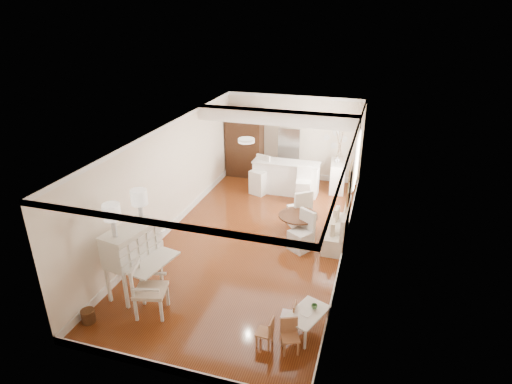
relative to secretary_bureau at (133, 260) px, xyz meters
The scene contains 20 objects.
room 3.70m from the secretary_bureau, 60.10° to the left, with size 9.00×9.04×2.82m.
secretary_bureau is the anchor object (origin of this frame).
gustavian_armchair 0.88m from the secretary_bureau, 38.41° to the right, with size 0.62×0.62×1.07m, color silver.
wicker_basket 1.32m from the secretary_bureau, 107.43° to the right, with size 0.26×0.26×0.26m, color #53311A.
kids_table 3.64m from the secretary_bureau, ahead, with size 0.51×0.85×0.43m, color white.
kids_chair_a 3.09m from the secretary_bureau, 13.95° to the right, with size 0.28×0.28×0.58m, color #AB744D.
kids_chair_b 3.29m from the secretary_bureau, ahead, with size 0.26×0.26×0.54m, color tan.
kids_chair_c 3.53m from the secretary_bureau, 12.26° to the right, with size 0.30×0.30×0.62m, color #B27751.
banquette 4.89m from the secretary_bureau, 40.93° to the left, with size 0.52×1.60×0.98m, color silver.
dining_table 4.14m from the secretary_bureau, 48.06° to the left, with size 0.99×0.99×0.67m, color #472717.
slip_chair_near 3.91m from the secretary_bureau, 41.45° to the left, with size 0.47×0.49×0.99m, color silver.
slip_chair_far 4.61m from the secretary_bureau, 54.97° to the left, with size 0.50×0.53×1.06m, color white.
breakfast_counter 6.08m from the secretary_bureau, 72.76° to the left, with size 2.05×0.65×1.03m, color white.
bar_stool_left 5.62m from the secretary_bureau, 79.55° to the left, with size 0.48×0.48×1.20m, color white.
bar_stool_right 5.81m from the secretary_bureau, 64.98° to the left, with size 0.43×0.43×1.08m, color white.
pantry_cabinet 6.89m from the secretary_bureau, 89.17° to the left, with size 1.20×0.60×2.30m, color #381E11.
fridge 7.14m from the secretary_bureau, 73.72° to the left, with size 0.75×0.65×1.80m, color silver.
sideboard 7.28m from the secretary_bureau, 62.96° to the left, with size 0.44×0.98×0.94m, color white.
pencil_cup 3.71m from the secretary_bureau, ahead, with size 0.11×0.11×0.09m, color #518B51.
branch_vase 7.28m from the secretary_bureau, 63.32° to the left, with size 0.17×0.17×0.17m, color white.
Camera 1 is at (2.80, -8.99, 5.47)m, focal length 30.00 mm.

